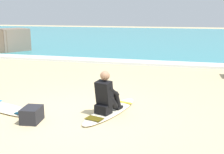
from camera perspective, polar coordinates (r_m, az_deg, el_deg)
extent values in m
plane|color=#CCB584|center=(6.39, -6.34, -7.86)|extent=(80.00, 80.00, 0.00)
cube|color=teal|center=(26.29, 10.11, 7.94)|extent=(80.00, 28.00, 0.10)
cube|color=white|center=(12.79, 4.75, 2.98)|extent=(80.00, 0.90, 0.11)
ellipsoid|color=#EFE5C6|center=(6.60, -0.25, -6.78)|extent=(1.07, 2.22, 0.07)
cube|color=gold|center=(7.08, 2.23, -5.06)|extent=(0.49, 0.22, 0.01)
cube|color=#4C400C|center=(6.04, -3.59, -8.34)|extent=(0.41, 0.33, 0.01)
cube|color=black|center=(6.28, -1.77, -6.44)|extent=(0.39, 0.35, 0.20)
cylinder|color=black|center=(6.43, -1.54, -4.56)|extent=(0.27, 0.43, 0.43)
cylinder|color=black|center=(6.61, -0.61, -4.35)|extent=(0.20, 0.28, 0.42)
cube|color=black|center=(6.73, -0.31, -5.78)|extent=(0.17, 0.24, 0.05)
cylinder|color=black|center=(6.33, -0.06, -4.87)|extent=(0.27, 0.43, 0.43)
cylinder|color=black|center=(6.49, 1.07, -4.68)|extent=(0.20, 0.28, 0.42)
cube|color=black|center=(6.61, 1.43, -6.15)|extent=(0.17, 0.24, 0.05)
cube|color=black|center=(6.21, -1.57, -3.29)|extent=(0.42, 0.39, 0.57)
sphere|color=#A37556|center=(6.13, -1.43, 0.27)|extent=(0.21, 0.21, 0.21)
cylinder|color=black|center=(6.40, -1.82, -2.57)|extent=(0.21, 0.40, 0.31)
cylinder|color=black|center=(6.24, 0.27, -2.95)|extent=(0.21, 0.40, 0.31)
ellipsoid|color=#EFE5C6|center=(7.19, -20.45, -5.95)|extent=(1.99, 1.13, 0.07)
cube|color=#0A2C40|center=(6.70, -17.36, -6.73)|extent=(0.35, 0.42, 0.01)
cube|color=#756656|center=(17.31, -19.45, 6.97)|extent=(2.08, 2.10, 1.35)
cube|color=#232328|center=(6.22, -15.86, -7.31)|extent=(0.42, 0.52, 0.32)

